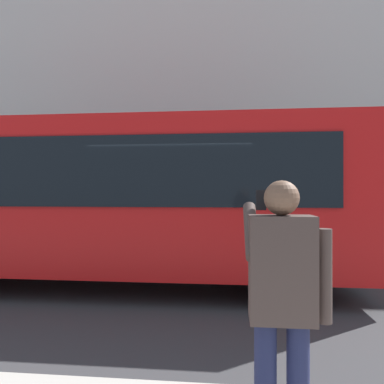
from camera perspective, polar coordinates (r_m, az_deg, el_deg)
name	(u,v)px	position (r m, az deg, el deg)	size (l,w,h in m)	color
ground_plane	(179,288)	(6.85, -2.03, -15.07)	(60.00, 60.00, 0.00)	#38383A
building_facade_far	(205,79)	(14.02, 2.06, 17.45)	(28.00, 1.55, 12.00)	beige
red_bus	(113,197)	(6.95, -12.49, -0.79)	(9.05, 2.54, 3.08)	red
pedestrian_photographer	(282,293)	(2.40, 14.12, -15.36)	(0.53, 0.52, 1.70)	#1E2347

